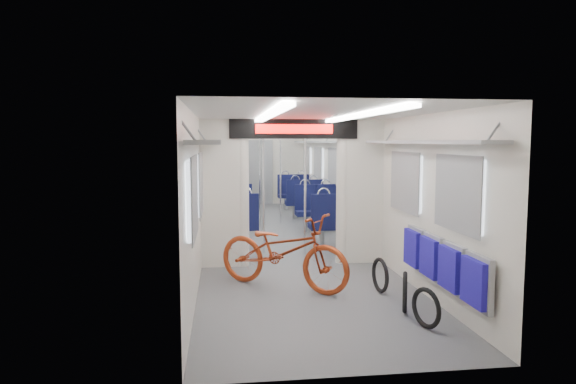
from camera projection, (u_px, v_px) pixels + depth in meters
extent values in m
plane|color=#515456|center=(279.00, 240.00, 10.21)|extent=(12.00, 12.00, 0.00)
cube|color=silver|center=(205.00, 183.00, 9.92)|extent=(0.02, 12.00, 2.30)
cube|color=silver|center=(351.00, 182.00, 10.28)|extent=(0.02, 12.00, 2.30)
cube|color=silver|center=(258.00, 167.00, 16.02)|extent=(2.90, 0.02, 2.30)
cube|color=silver|center=(360.00, 241.00, 4.18)|extent=(2.90, 0.02, 2.30)
cube|color=silver|center=(279.00, 124.00, 9.99)|extent=(2.90, 12.00, 0.02)
cube|color=white|center=(251.00, 125.00, 9.92)|extent=(0.12, 11.40, 0.04)
cube|color=white|center=(307.00, 126.00, 10.06)|extent=(0.12, 11.40, 0.04)
cube|color=silver|center=(222.00, 203.00, 8.00)|extent=(0.65, 0.18, 2.00)
cube|color=silver|center=(362.00, 201.00, 8.28)|extent=(0.65, 0.18, 2.00)
cube|color=silver|center=(293.00, 129.00, 8.03)|extent=(2.90, 0.18, 0.30)
cylinder|color=silver|center=(243.00, 203.00, 8.04)|extent=(0.20, 0.20, 2.00)
cylinder|color=silver|center=(342.00, 201.00, 8.24)|extent=(0.20, 0.20, 2.00)
cube|color=black|center=(294.00, 129.00, 7.92)|extent=(2.00, 0.03, 0.30)
cube|color=#FF0C07|center=(294.00, 129.00, 7.90)|extent=(1.20, 0.02, 0.14)
cube|color=silver|center=(192.00, 197.00, 5.16)|extent=(0.04, 1.00, 0.75)
cube|color=silver|center=(459.00, 193.00, 5.52)|extent=(0.04, 1.00, 0.75)
cube|color=silver|center=(199.00, 184.00, 6.74)|extent=(0.04, 1.00, 0.75)
cube|color=silver|center=(406.00, 182.00, 7.10)|extent=(0.04, 1.00, 0.75)
cube|color=silver|center=(205.00, 172.00, 9.40)|extent=(0.04, 1.00, 0.75)
cube|color=silver|center=(356.00, 171.00, 9.76)|extent=(0.04, 1.00, 0.75)
cube|color=silver|center=(208.00, 167.00, 11.28)|extent=(0.04, 1.00, 0.75)
cube|color=silver|center=(334.00, 166.00, 11.64)|extent=(0.04, 1.00, 0.75)
cube|color=silver|center=(210.00, 163.00, 13.15)|extent=(0.04, 1.00, 0.75)
cube|color=silver|center=(319.00, 163.00, 13.51)|extent=(0.04, 1.00, 0.75)
cube|color=silver|center=(211.00, 161.00, 14.93)|extent=(0.04, 1.00, 0.75)
cube|color=silver|center=(308.00, 160.00, 15.29)|extent=(0.04, 1.00, 0.75)
cube|color=gray|center=(208.00, 142.00, 5.91)|extent=(0.30, 3.60, 0.04)
cube|color=gray|center=(419.00, 142.00, 6.23)|extent=(0.30, 3.60, 0.04)
cube|color=gray|center=(215.00, 142.00, 11.84)|extent=(0.30, 7.60, 0.04)
cube|color=gray|center=(323.00, 142.00, 12.16)|extent=(0.30, 7.60, 0.04)
cube|color=gray|center=(258.00, 172.00, 15.98)|extent=(0.90, 0.05, 2.00)
imported|color=#A03717|center=(283.00, 251.00, 6.83)|extent=(1.95, 1.68, 1.01)
cube|color=gray|center=(479.00, 282.00, 5.03)|extent=(0.06, 0.48, 0.54)
cube|color=#1D1093|center=(473.00, 282.00, 5.03)|extent=(0.06, 0.44, 0.46)
cube|color=gray|center=(454.00, 269.00, 5.58)|extent=(0.06, 0.48, 0.54)
cube|color=#1D1093|center=(449.00, 269.00, 5.57)|extent=(0.06, 0.44, 0.46)
cube|color=gray|center=(433.00, 257.00, 6.12)|extent=(0.06, 0.48, 0.54)
cube|color=#1D1093|center=(429.00, 257.00, 6.11)|extent=(0.06, 0.44, 0.46)
cube|color=gray|center=(416.00, 248.00, 6.66)|extent=(0.06, 0.48, 0.54)
cube|color=#1D1093|center=(412.00, 248.00, 6.65)|extent=(0.06, 0.44, 0.46)
torus|color=black|center=(426.00, 310.00, 5.37)|extent=(0.18, 0.43, 0.44)
torus|color=black|center=(405.00, 294.00, 5.88)|extent=(0.21, 0.46, 0.47)
torus|color=black|center=(380.00, 277.00, 6.65)|extent=(0.11, 0.46, 0.46)
cube|color=#0B0E33|center=(245.00, 226.00, 9.43)|extent=(0.47, 0.44, 0.10)
cylinder|color=gray|center=(246.00, 239.00, 9.45)|extent=(0.10, 0.10, 0.35)
cube|color=#0B0E33|center=(246.00, 210.00, 9.22)|extent=(0.47, 0.08, 0.58)
torus|color=silver|center=(246.00, 194.00, 9.19)|extent=(0.24, 0.03, 0.24)
cube|color=#0B0E33|center=(242.00, 213.00, 11.19)|extent=(0.47, 0.44, 0.10)
cylinder|color=gray|center=(242.00, 223.00, 11.21)|extent=(0.10, 0.10, 0.35)
cube|color=#0B0E33|center=(241.00, 197.00, 11.33)|extent=(0.47, 0.08, 0.58)
torus|color=silver|center=(241.00, 184.00, 11.30)|extent=(0.24, 0.03, 0.24)
cube|color=#0B0E33|center=(220.00, 227.00, 9.37)|extent=(0.47, 0.44, 0.10)
cylinder|color=gray|center=(220.00, 239.00, 9.39)|extent=(0.10, 0.10, 0.35)
cube|color=#0B0E33|center=(219.00, 210.00, 9.16)|extent=(0.47, 0.08, 0.58)
torus|color=silver|center=(219.00, 194.00, 9.13)|extent=(0.24, 0.03, 0.24)
cube|color=#0B0E33|center=(220.00, 214.00, 11.13)|extent=(0.47, 0.44, 0.10)
cylinder|color=gray|center=(220.00, 224.00, 11.15)|extent=(0.10, 0.10, 0.35)
cube|color=#0B0E33|center=(220.00, 197.00, 11.27)|extent=(0.47, 0.08, 0.58)
torus|color=silver|center=(220.00, 184.00, 11.24)|extent=(0.24, 0.03, 0.24)
cube|color=#0B0E33|center=(322.00, 226.00, 9.47)|extent=(0.46, 0.43, 0.10)
cylinder|color=gray|center=(322.00, 238.00, 9.49)|extent=(0.10, 0.10, 0.35)
cube|color=#0B0E33|center=(324.00, 210.00, 9.26)|extent=(0.46, 0.08, 0.56)
torus|color=silver|center=(324.00, 194.00, 9.24)|extent=(0.23, 0.03, 0.23)
cube|color=#0B0E33|center=(306.00, 213.00, 11.19)|extent=(0.46, 0.43, 0.10)
cylinder|color=gray|center=(306.00, 223.00, 11.21)|extent=(0.10, 0.10, 0.35)
cube|color=#0B0E33|center=(305.00, 197.00, 11.33)|extent=(0.46, 0.08, 0.56)
torus|color=silver|center=(305.00, 184.00, 11.30)|extent=(0.23, 0.03, 0.23)
cube|color=#0B0E33|center=(347.00, 226.00, 9.53)|extent=(0.46, 0.43, 0.10)
cylinder|color=gray|center=(346.00, 238.00, 9.55)|extent=(0.10, 0.10, 0.35)
cube|color=#0B0E33|center=(349.00, 209.00, 9.32)|extent=(0.46, 0.08, 0.56)
torus|color=silver|center=(349.00, 194.00, 9.30)|extent=(0.23, 0.03, 0.23)
cube|color=#0B0E33|center=(327.00, 213.00, 11.25)|extent=(0.46, 0.43, 0.10)
cylinder|color=gray|center=(327.00, 223.00, 11.27)|extent=(0.10, 0.10, 0.35)
cube|color=#0B0E33|center=(326.00, 197.00, 11.39)|extent=(0.46, 0.08, 0.56)
torus|color=silver|center=(326.00, 184.00, 11.36)|extent=(0.23, 0.03, 0.23)
cube|color=#0B0E33|center=(239.00, 203.00, 12.97)|extent=(0.45, 0.42, 0.10)
cylinder|color=gray|center=(239.00, 212.00, 12.99)|extent=(0.10, 0.10, 0.35)
cube|color=#0B0E33|center=(239.00, 191.00, 12.77)|extent=(0.45, 0.08, 0.55)
torus|color=silver|center=(239.00, 180.00, 12.75)|extent=(0.23, 0.03, 0.23)
cube|color=#0B0E33|center=(237.00, 196.00, 14.64)|extent=(0.45, 0.42, 0.10)
cylinder|color=gray|center=(237.00, 204.00, 14.67)|extent=(0.10, 0.10, 0.35)
cube|color=#0B0E33|center=(237.00, 184.00, 14.78)|extent=(0.45, 0.08, 0.55)
torus|color=silver|center=(237.00, 175.00, 14.75)|extent=(0.23, 0.03, 0.23)
cube|color=#0B0E33|center=(220.00, 204.00, 12.91)|extent=(0.45, 0.42, 0.10)
cylinder|color=gray|center=(220.00, 212.00, 12.93)|extent=(0.10, 0.10, 0.35)
cube|color=#0B0E33|center=(220.00, 191.00, 12.71)|extent=(0.45, 0.08, 0.55)
torus|color=silver|center=(220.00, 180.00, 12.69)|extent=(0.23, 0.03, 0.23)
cube|color=#0B0E33|center=(220.00, 196.00, 14.58)|extent=(0.45, 0.42, 0.10)
cylinder|color=gray|center=(221.00, 204.00, 14.61)|extent=(0.10, 0.10, 0.35)
cube|color=#0B0E33|center=(220.00, 185.00, 14.72)|extent=(0.45, 0.08, 0.55)
torus|color=silver|center=(220.00, 175.00, 14.69)|extent=(0.23, 0.03, 0.23)
cube|color=#0B0E33|center=(294.00, 203.00, 13.04)|extent=(0.46, 0.42, 0.10)
cylinder|color=gray|center=(294.00, 212.00, 13.06)|extent=(0.10, 0.10, 0.35)
cube|color=#0B0E33|center=(295.00, 191.00, 12.83)|extent=(0.46, 0.08, 0.56)
torus|color=silver|center=(295.00, 180.00, 12.81)|extent=(0.23, 0.03, 0.23)
cube|color=#0B0E33|center=(286.00, 196.00, 14.73)|extent=(0.46, 0.42, 0.10)
cylinder|color=gray|center=(286.00, 204.00, 14.75)|extent=(0.10, 0.10, 0.35)
cube|color=#0B0E33|center=(285.00, 184.00, 14.87)|extent=(0.46, 0.08, 0.56)
torus|color=silver|center=(285.00, 175.00, 14.84)|extent=(0.23, 0.03, 0.23)
cube|color=#0B0E33|center=(313.00, 203.00, 13.10)|extent=(0.46, 0.42, 0.10)
cylinder|color=gray|center=(313.00, 211.00, 13.12)|extent=(0.10, 0.10, 0.35)
cube|color=#0B0E33|center=(314.00, 191.00, 12.89)|extent=(0.46, 0.08, 0.56)
torus|color=silver|center=(314.00, 180.00, 12.87)|extent=(0.23, 0.03, 0.23)
cube|color=#0B0E33|center=(302.00, 196.00, 14.79)|extent=(0.46, 0.42, 0.10)
cylinder|color=gray|center=(302.00, 203.00, 14.81)|extent=(0.10, 0.10, 0.35)
cube|color=#0B0E33|center=(301.00, 184.00, 14.93)|extent=(0.46, 0.08, 0.56)
torus|color=silver|center=(301.00, 174.00, 14.90)|extent=(0.23, 0.03, 0.23)
cylinder|color=silver|center=(263.00, 188.00, 8.93)|extent=(0.05, 0.05, 2.30)
cylinder|color=silver|center=(305.00, 189.00, 8.82)|extent=(0.04, 0.04, 2.30)
cylinder|color=silver|center=(260.00, 177.00, 11.67)|extent=(0.04, 0.04, 2.30)
cylinder|color=silver|center=(280.00, 176.00, 12.19)|extent=(0.04, 0.04, 2.30)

